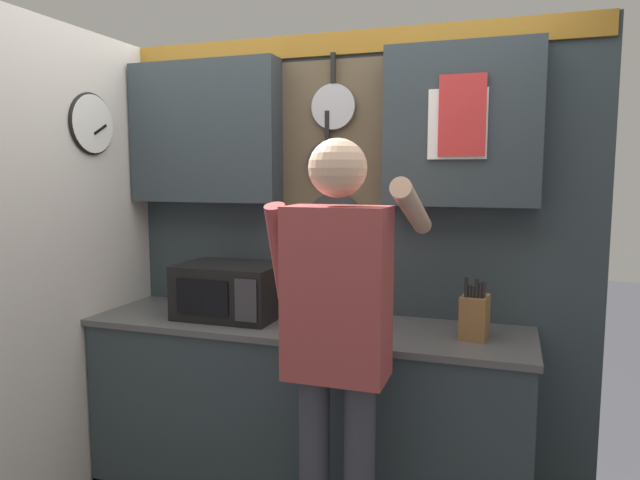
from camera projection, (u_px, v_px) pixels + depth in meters
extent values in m
cube|color=#2D383D|center=(304.00, 417.00, 2.78)|extent=(2.09, 0.56, 0.89)
cube|color=#4C4C4C|center=(304.00, 326.00, 2.73)|extent=(2.12, 0.59, 0.03)
cube|color=#2D383D|center=(324.00, 263.00, 2.98)|extent=(2.69, 0.04, 2.32)
cube|color=#99661E|center=(322.00, 45.00, 2.83)|extent=(2.65, 0.02, 0.11)
cube|color=#2D383D|center=(205.00, 132.00, 3.01)|extent=(0.83, 0.16, 0.73)
cube|color=#2D383D|center=(462.00, 126.00, 2.59)|extent=(0.70, 0.16, 0.73)
cube|color=brown|center=(334.00, 184.00, 2.89)|extent=(0.56, 0.01, 1.23)
cylinder|color=#B7B7BC|center=(333.00, 107.00, 2.82)|extent=(0.22, 0.02, 0.22)
cube|color=black|center=(333.00, 68.00, 2.79)|extent=(0.02, 0.02, 0.15)
cylinder|color=#2D2D33|center=(328.00, 163.00, 2.86)|extent=(0.22, 0.02, 0.22)
cube|color=black|center=(327.00, 126.00, 2.83)|extent=(0.02, 0.02, 0.15)
cylinder|color=#2D2D33|center=(335.00, 222.00, 2.88)|extent=(0.30, 0.02, 0.30)
cube|color=black|center=(334.00, 180.00, 2.85)|extent=(0.02, 0.02, 0.13)
cylinder|color=silver|center=(318.00, 253.00, 2.93)|extent=(0.01, 0.01, 0.17)
ellipsoid|color=silver|center=(318.00, 272.00, 2.94)|extent=(0.04, 0.01, 0.04)
cylinder|color=red|center=(333.00, 255.00, 2.91)|extent=(0.01, 0.01, 0.18)
ellipsoid|color=red|center=(333.00, 275.00, 2.92)|extent=(0.05, 0.01, 0.04)
cylinder|color=silver|center=(348.00, 258.00, 2.88)|extent=(0.01, 0.01, 0.21)
ellipsoid|color=silver|center=(348.00, 281.00, 2.90)|extent=(0.05, 0.01, 0.04)
cube|color=white|center=(458.00, 124.00, 2.51)|extent=(0.26, 0.02, 0.31)
cube|color=red|center=(462.00, 115.00, 2.49)|extent=(0.20, 0.02, 0.35)
cube|color=silver|center=(55.00, 275.00, 2.65)|extent=(0.04, 1.60, 2.32)
cylinder|color=white|center=(92.00, 124.00, 2.80)|extent=(0.02, 0.28, 0.28)
torus|color=black|center=(92.00, 124.00, 2.80)|extent=(0.02, 0.30, 0.30)
cube|color=black|center=(100.00, 129.00, 2.84)|extent=(0.01, 0.09, 0.06)
cube|color=black|center=(230.00, 290.00, 2.84)|extent=(0.49, 0.36, 0.27)
cube|color=black|center=(202.00, 297.00, 2.68)|extent=(0.27, 0.01, 0.16)
cube|color=#333338|center=(246.00, 301.00, 2.61)|extent=(0.11, 0.01, 0.20)
cube|color=brown|center=(475.00, 317.00, 2.47)|extent=(0.13, 0.16, 0.19)
cylinder|color=black|center=(466.00, 287.00, 2.43)|extent=(0.02, 0.03, 0.09)
cylinder|color=black|center=(470.00, 291.00, 2.43)|extent=(0.02, 0.02, 0.05)
cylinder|color=black|center=(473.00, 292.00, 2.42)|extent=(0.02, 0.03, 0.05)
cylinder|color=black|center=(477.00, 288.00, 2.42)|extent=(0.02, 0.03, 0.08)
cylinder|color=black|center=(480.00, 290.00, 2.41)|extent=(0.02, 0.03, 0.07)
cylinder|color=black|center=(484.00, 290.00, 2.41)|extent=(0.02, 0.03, 0.07)
cylinder|color=white|center=(357.00, 311.00, 2.64)|extent=(0.11, 0.11, 0.16)
cylinder|color=red|center=(358.00, 289.00, 2.60)|extent=(0.05, 0.04, 0.25)
cylinder|color=silver|center=(355.00, 282.00, 2.64)|extent=(0.04, 0.02, 0.30)
cylinder|color=tan|center=(353.00, 285.00, 2.61)|extent=(0.03, 0.03, 0.28)
cylinder|color=tan|center=(357.00, 293.00, 2.63)|extent=(0.04, 0.05, 0.21)
cylinder|color=black|center=(358.00, 283.00, 2.62)|extent=(0.04, 0.07, 0.30)
cylinder|color=silver|center=(356.00, 293.00, 2.62)|extent=(0.03, 0.05, 0.21)
cube|color=#993D3D|center=(337.00, 293.00, 2.11)|extent=(0.38, 0.22, 0.65)
sphere|color=#DBAD8E|center=(338.00, 168.00, 2.06)|extent=(0.22, 0.22, 0.22)
cylinder|color=#993D3D|center=(284.00, 274.00, 2.23)|extent=(0.08, 0.27, 0.57)
cylinder|color=#DBAD8E|center=(413.00, 208.00, 2.26)|extent=(0.08, 0.57, 0.26)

